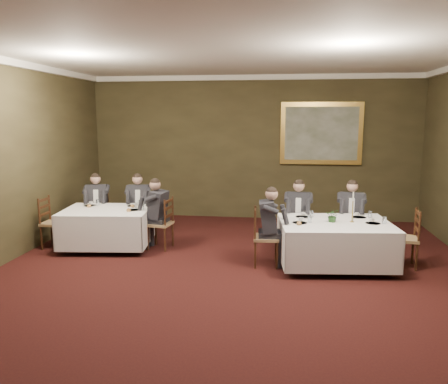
% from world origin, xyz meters
% --- Properties ---
extents(ground, '(10.00, 10.00, 0.00)m').
position_xyz_m(ground, '(0.00, 0.00, 0.00)').
color(ground, black).
rests_on(ground, ground).
extents(ceiling, '(8.00, 10.00, 0.10)m').
position_xyz_m(ceiling, '(0.00, 0.00, 3.50)').
color(ceiling, silver).
rests_on(ceiling, back_wall).
extents(back_wall, '(8.00, 0.10, 3.50)m').
position_xyz_m(back_wall, '(0.00, 5.00, 1.75)').
color(back_wall, '#302918').
rests_on(back_wall, ground).
extents(crown_molding, '(8.00, 10.00, 0.12)m').
position_xyz_m(crown_molding, '(0.00, 0.00, 3.44)').
color(crown_molding, white).
rests_on(crown_molding, back_wall).
extents(table_main, '(1.98, 1.59, 0.67)m').
position_xyz_m(table_main, '(1.64, 1.56, 0.45)').
color(table_main, black).
rests_on(table_main, ground).
extents(table_second, '(1.76, 1.42, 0.67)m').
position_xyz_m(table_second, '(-2.60, 2.05, 0.45)').
color(table_second, black).
rests_on(table_second, ground).
extents(chair_main_backleft, '(0.46, 0.44, 1.00)m').
position_xyz_m(chair_main_backleft, '(1.05, 2.46, 0.28)').
color(chair_main_backleft, olive).
rests_on(chair_main_backleft, ground).
extents(diner_main_backleft, '(0.43, 0.50, 1.35)m').
position_xyz_m(diner_main_backleft, '(1.05, 2.45, 0.51)').
color(diner_main_backleft, black).
rests_on(diner_main_backleft, chair_main_backleft).
extents(chair_main_backright, '(0.48, 0.46, 1.00)m').
position_xyz_m(chair_main_backright, '(2.04, 2.56, 0.28)').
color(chair_main_backright, olive).
rests_on(chair_main_backright, ground).
extents(diner_main_backright, '(0.45, 0.52, 1.35)m').
position_xyz_m(diner_main_backright, '(2.04, 2.55, 0.51)').
color(diner_main_backright, black).
rests_on(diner_main_backright, chair_main_backright).
extents(chair_main_endleft, '(0.44, 0.46, 1.00)m').
position_xyz_m(chair_main_endleft, '(0.47, 1.44, 0.28)').
color(chair_main_endleft, olive).
rests_on(chair_main_endleft, ground).
extents(diner_main_endleft, '(0.50, 0.44, 1.35)m').
position_xyz_m(diner_main_endleft, '(0.48, 1.44, 0.51)').
color(diner_main_endleft, black).
rests_on(diner_main_endleft, chair_main_endleft).
extents(chair_main_endright, '(0.47, 0.49, 1.00)m').
position_xyz_m(chair_main_endright, '(2.80, 1.68, 0.28)').
color(chair_main_endright, olive).
rests_on(chair_main_endright, ground).
extents(chair_sec_backleft, '(0.53, 0.52, 1.00)m').
position_xyz_m(chair_sec_backleft, '(-3.13, 2.85, 0.28)').
color(chair_sec_backleft, olive).
rests_on(chair_sec_backleft, ground).
extents(diner_sec_backleft, '(0.51, 0.56, 1.35)m').
position_xyz_m(diner_sec_backleft, '(-3.12, 2.83, 0.51)').
color(diner_sec_backleft, black).
rests_on(diner_sec_backleft, chair_sec_backleft).
extents(chair_sec_backright, '(0.52, 0.50, 1.00)m').
position_xyz_m(chair_sec_backright, '(-2.25, 2.94, 0.28)').
color(chair_sec_backright, olive).
rests_on(chair_sec_backright, ground).
extents(diner_sec_backright, '(0.49, 0.55, 1.35)m').
position_xyz_m(diner_sec_backright, '(-2.25, 2.93, 0.51)').
color(diner_sec_backright, black).
rests_on(diner_sec_backright, chair_sec_backright).
extents(chair_sec_endright, '(0.48, 0.50, 1.00)m').
position_xyz_m(chair_sec_endright, '(-1.57, 2.16, 0.28)').
color(chair_sec_endright, olive).
rests_on(chair_sec_endright, ground).
extents(diner_sec_endright, '(0.53, 0.47, 1.35)m').
position_xyz_m(diner_sec_endright, '(-1.58, 2.16, 0.51)').
color(diner_sec_endright, black).
rests_on(diner_sec_endright, chair_sec_endright).
extents(chair_sec_endleft, '(0.42, 0.44, 1.00)m').
position_xyz_m(chair_sec_endleft, '(-3.63, 1.95, 0.28)').
color(chair_sec_endleft, olive).
rests_on(chair_sec_endleft, ground).
extents(centerpiece, '(0.25, 0.23, 0.24)m').
position_xyz_m(centerpiece, '(1.59, 1.57, 0.89)').
color(centerpiece, '#2D5926').
rests_on(centerpiece, table_main).
extents(candlestick, '(0.08, 0.08, 0.53)m').
position_xyz_m(candlestick, '(1.91, 1.62, 0.96)').
color(candlestick, '#B09335').
rests_on(candlestick, table_main).
extents(place_setting_table_main, '(0.33, 0.31, 0.14)m').
position_xyz_m(place_setting_table_main, '(1.15, 1.92, 0.80)').
color(place_setting_table_main, white).
rests_on(place_setting_table_main, table_main).
extents(place_setting_table_second, '(0.33, 0.31, 0.14)m').
position_xyz_m(place_setting_table_second, '(-3.02, 2.38, 0.80)').
color(place_setting_table_second, white).
rests_on(place_setting_table_second, table_second).
extents(painting, '(1.93, 0.09, 1.48)m').
position_xyz_m(painting, '(1.64, 4.94, 2.12)').
color(painting, '#E6B954').
rests_on(painting, back_wall).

